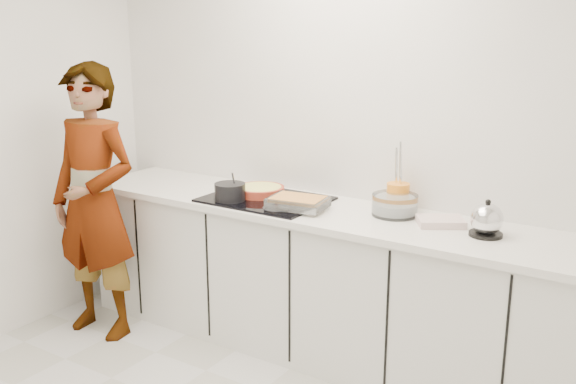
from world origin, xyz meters
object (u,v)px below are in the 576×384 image
Objects in this scene: cook at (94,203)px; hob at (265,199)px; kettle at (487,221)px; saucepan at (230,192)px; baking_dish at (298,202)px; mixing_bowl at (395,206)px; tart_dish at (260,190)px; utensil_crock at (398,197)px.

hob is at bearing 22.37° from cook.
saucepan is at bearing -172.63° from kettle.
mixing_bowl reaches higher than baking_dish.
mixing_bowl is (0.88, 0.08, 0.01)m from tart_dish.
saucepan is 0.11× the size of cook.
hob is at bearing -170.61° from mixing_bowl.
utensil_crock reaches higher than tart_dish.
tart_dish is at bearing 146.13° from hob.
saucepan is 0.54× the size of baking_dish.
kettle is 0.11× the size of cook.
baking_dish is 0.57m from utensil_crock.
saucepan is (-0.15, -0.15, 0.06)m from hob.
mixing_bowl is at bearing 4.98° from tart_dish.
tart_dish is at bearing 27.16° from cook.
saucepan is at bearing -134.72° from hob.
baking_dish is 1.06m from kettle.
cook is (-0.87, -0.56, -0.08)m from tart_dish.
tart_dish is 1.04m from cook.
tart_dish is at bearing 160.68° from baking_dish.
mixing_bowl is 1.87m from cook.
baking_dish is at bearing -158.49° from mixing_bowl.
cook reaches higher than utensil_crock.
kettle is at bearing -9.77° from mixing_bowl.
baking_dish is at bearing 10.80° from saucepan.
cook reaches higher than baking_dish.
mixing_bowl is 1.62× the size of kettle.
utensil_crock is at bearing 162.11° from kettle.
saucepan and kettle have the same top height.
tart_dish is at bearing 71.28° from saucepan.
hob is 4.39× the size of utensil_crock.
baking_dish is at bearing 13.84° from cook.
kettle reaches higher than mixing_bowl.
kettle is 1.19× the size of utensil_crock.
baking_dish is 1.31m from cook.
saucepan is 0.88m from cook.
utensil_crock is (0.86, 0.16, 0.04)m from tart_dish.
tart_dish is 1.28× the size of mixing_bowl.
baking_dish is at bearing -149.50° from utensil_crock.
saucepan is at bearing -108.72° from tart_dish.
kettle is at bearing -0.67° from tart_dish.
mixing_bowl is at bearing 21.51° from baking_dish.
tart_dish is 0.38m from baking_dish.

